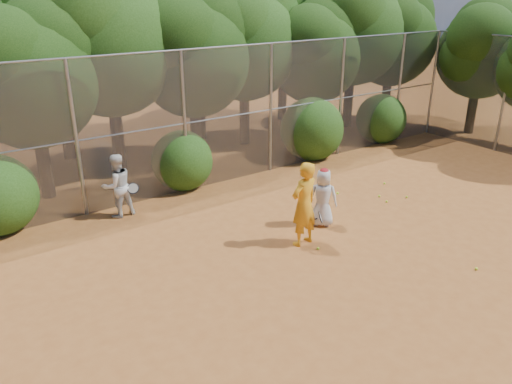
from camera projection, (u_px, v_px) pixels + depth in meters
ground at (361, 265)px, 10.70m from camera, size 80.00×80.00×0.00m
fence_back at (212, 117)px, 14.41m from camera, size 20.05×0.09×4.03m
fence_side at (505, 95)px, 17.49m from camera, size 0.09×6.09×4.03m
tree_2 at (30, 68)px, 12.93m from camera, size 3.99×3.47×5.47m
tree_3 at (107, 29)px, 14.72m from camera, size 4.89×4.26×6.70m
tree_4 at (193, 48)px, 15.82m from camera, size 4.19×3.64×5.73m
tree_5 at (244, 33)px, 17.64m from camera, size 4.51×3.92×6.17m
tree_6 at (316, 48)px, 18.42m from camera, size 3.86×3.36×5.29m
tree_7 at (354, 21)px, 19.90m from camera, size 4.77×4.14×6.53m
tree_8 at (393, 32)px, 20.90m from camera, size 4.25×3.70×5.82m
tree_10 at (52, 18)px, 15.77m from camera, size 5.15×4.48×7.06m
tree_11 at (198, 28)px, 18.28m from camera, size 4.64×4.03×6.35m
tree_12 at (285, 14)px, 20.99m from camera, size 5.02×4.37×6.88m
tree_13 at (483, 45)px, 19.26m from camera, size 3.86×3.36×5.29m
bush_1 at (182, 158)px, 14.61m from camera, size 1.80×1.80×1.80m
bush_2 at (312, 126)px, 17.18m from camera, size 2.20×2.20×2.20m
bush_3 at (381, 117)px, 19.09m from camera, size 1.90×1.90×1.90m
player_yellow at (304, 204)px, 11.25m from camera, size 0.89×0.64×2.00m
player_teen at (323, 197)px, 12.27m from camera, size 0.85×0.83×1.50m
player_white at (117, 186)px, 12.73m from camera, size 0.92×0.82×1.68m
ball_0 at (407, 197)px, 14.12m from camera, size 0.07×0.07×0.07m
ball_1 at (379, 196)px, 14.17m from camera, size 0.07×0.07×0.07m
ball_2 at (476, 269)px, 10.51m from camera, size 0.07×0.07×0.07m
ball_3 at (387, 201)px, 13.82m from camera, size 0.07×0.07×0.07m
ball_4 at (318, 248)px, 11.33m from camera, size 0.07×0.07×0.07m
ball_5 at (384, 183)px, 15.10m from camera, size 0.07×0.07×0.07m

